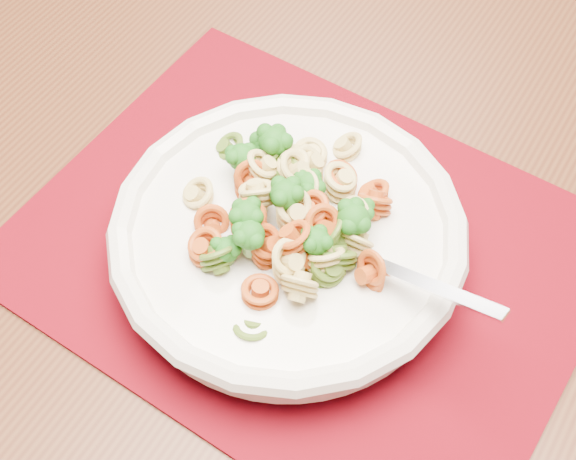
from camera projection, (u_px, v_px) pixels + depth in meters
The scene contains 5 objects.
dining_table at pixel (330, 279), 0.76m from camera, with size 1.40×0.93×0.72m.
placemat at pixel (306, 250), 0.66m from camera, with size 0.45×0.35×0.00m, color #64040E.
pasta_bowl at pixel (288, 236), 0.63m from camera, with size 0.28×0.28×0.05m.
pasta_broccoli_heap at pixel (288, 226), 0.62m from camera, with size 0.24×0.24×0.06m, color #DCC26D, non-canonical shape.
fork at pixel (346, 251), 0.60m from camera, with size 0.19×0.02×0.01m, color silver, non-canonical shape.
Camera 1 is at (0.34, -0.63, 1.27)m, focal length 50.00 mm.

